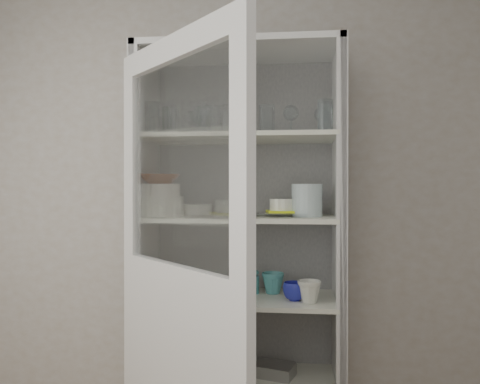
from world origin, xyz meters
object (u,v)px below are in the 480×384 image
Objects in this scene: glass_platter at (283,214)px; plate_stack_back at (193,209)px; white_ramekin at (283,205)px; cream_dish at (213,369)px; yellow_trivet at (283,211)px; goblet_0 at (190,124)px; cream_bowl at (160,190)px; pantry_cabinet at (241,278)px; plate_stack_front at (160,206)px; mug_teal at (273,283)px; mug_blue at (295,291)px; mug_white at (309,292)px; goblet_1 at (197,123)px; cupboard_door at (178,323)px; terracotta_bowl at (160,179)px; white_canister at (166,279)px; tin_box at (274,370)px; goblet_2 at (291,120)px; grey_bowl_stack at (307,200)px; teal_jar at (250,283)px; goblet_3 at (321,121)px.

plate_stack_back is at bearing 167.46° from glass_platter.
white_ramekin reaches higher than cream_dish.
plate_stack_back is 1.29× the size of yellow_trivet.
yellow_trivet is 0.65× the size of cream_dish.
goblet_0 is 0.40m from cream_bowl.
plate_stack_front is (-0.40, -0.12, 0.37)m from pantry_cabinet.
plate_stack_front is at bearing -158.26° from mug_teal.
mug_teal is at bearing 108.64° from mug_blue.
cream_bowl is (-0.40, -0.12, 0.45)m from pantry_cabinet.
mug_teal is at bearing 144.69° from mug_white.
cupboard_door is at bearing -85.25° from goblet_1.
mug_blue is at bearing -1.61° from terracotta_bowl.
white_canister is at bearing 176.67° from mug_white.
white_ramekin is 0.68× the size of tin_box.
pantry_cabinet is at bearing -170.56° from goblet_2.
goblet_2 is (0.49, -0.00, 0.01)m from goblet_1.
goblet_0 reaches higher than mug_teal.
goblet_1 is at bearing 140.43° from cupboard_door.
terracotta_bowl is 0.74m from grey_bowl_stack.
cupboard_door is 9.91× the size of cream_bowl.
white_ramekin is (0.45, -0.09, -0.43)m from goblet_1.
goblet_2 is at bearing 13.67° from plate_stack_front.
goblet_2 is (0.53, 0.00, 0.01)m from goblet_0.
yellow_trivet reaches higher than mug_teal.
white_canister reaches higher than tin_box.
goblet_1 is (-0.05, 0.65, 0.88)m from cupboard_door.
mug_white reaches higher than tin_box.
white_ramekin is 1.21× the size of mug_blue.
goblet_1 is 1.63× the size of teal_jar.
goblet_0 is 0.74m from grey_bowl_stack.
teal_jar is (-0.17, 0.05, -0.37)m from yellow_trivet.
pantry_cabinet reaches higher than yellow_trivet.
pantry_cabinet reaches higher than terracotta_bowl.
glass_platter is at bearing 8.13° from cream_dish.
teal_jar is (0.32, -0.04, -0.83)m from goblet_0.
goblet_1 is at bearing 171.18° from teal_jar.
goblet_2 is 1.62× the size of mug_teal.
grey_bowl_stack reaches higher than mug_blue.
goblet_1 is (-0.24, 0.04, 0.81)m from pantry_cabinet.
goblet_0 is 1.20× the size of white_ramekin.
mug_teal is (-0.25, -0.04, -0.83)m from goblet_3.
cream_bowl is 1.28× the size of yellow_trivet.
plate_stack_front is at bearing -176.75° from grey_bowl_stack.
goblet_3 is 0.48m from white_ramekin.
glass_platter reaches higher than mug_teal.
goblet_0 is at bearing 170.04° from glass_platter.
glass_platter is at bearing 9.32° from tin_box.
yellow_trivet is 0.39m from mug_blue.
pantry_cabinet is 18.33× the size of mug_teal.
goblet_1 reaches higher than cream_dish.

